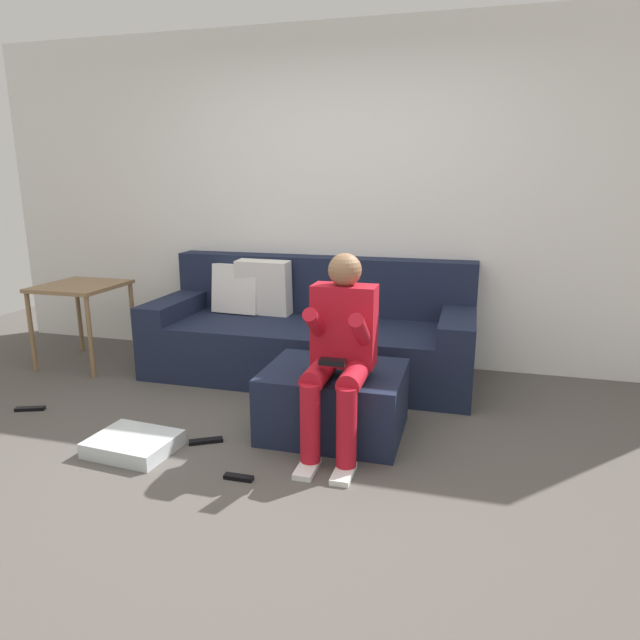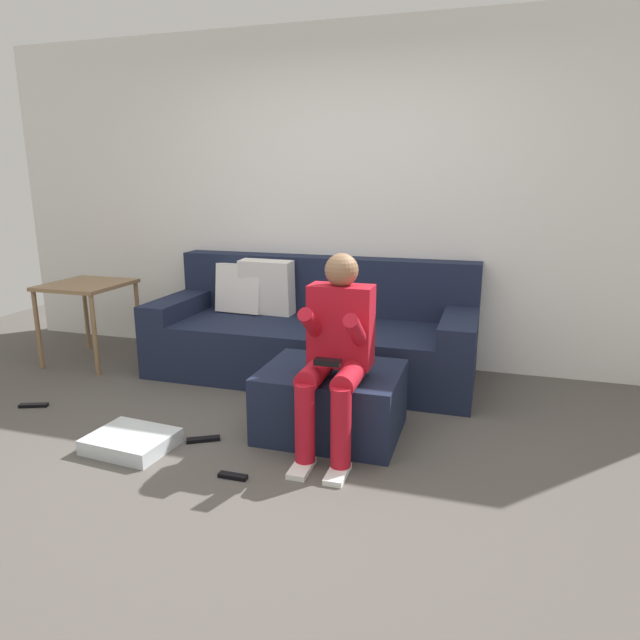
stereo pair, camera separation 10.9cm
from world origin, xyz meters
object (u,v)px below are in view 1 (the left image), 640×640
at_px(ottoman, 334,401).
at_px(remote_under_side_table, 30,409).
at_px(couch_sectional, 309,333).
at_px(person_seated, 340,347).
at_px(remote_near_ottoman, 239,477).
at_px(storage_bin, 133,444).
at_px(side_table, 81,295).
at_px(remote_by_storage_bin, 206,441).

distance_m(ottoman, remote_under_side_table, 2.05).
distance_m(couch_sectional, remote_under_side_table, 2.03).
distance_m(person_seated, remote_near_ottoman, 0.87).
xyz_separation_m(storage_bin, side_table, (-1.28, 1.28, 0.53)).
bearing_deg(couch_sectional, remote_by_storage_bin, -99.59).
bearing_deg(remote_near_ottoman, couch_sectional, 94.26).
xyz_separation_m(storage_bin, remote_by_storage_bin, (0.35, 0.20, -0.03)).
bearing_deg(person_seated, side_table, 158.64).
bearing_deg(remote_near_ottoman, side_table, 144.60).
relative_size(person_seated, side_table, 1.65).
relative_size(person_seated, remote_by_storage_bin, 5.69).
height_order(ottoman, remote_by_storage_bin, ottoman).
xyz_separation_m(ottoman, remote_near_ottoman, (-0.34, -0.67, -0.19)).
xyz_separation_m(remote_by_storage_bin, remote_under_side_table, (-1.35, 0.12, 0.00)).
height_order(ottoman, remote_under_side_table, ottoman).
bearing_deg(storage_bin, remote_by_storage_bin, 30.20).
xyz_separation_m(person_seated, remote_by_storage_bin, (-0.76, -0.15, -0.59)).
height_order(person_seated, remote_by_storage_bin, person_seated).
relative_size(couch_sectional, remote_near_ottoman, 16.03).
xyz_separation_m(couch_sectional, remote_under_side_table, (-1.58, -1.24, -0.31)).
distance_m(remote_by_storage_bin, remote_under_side_table, 1.35).
bearing_deg(couch_sectional, side_table, -171.42).
bearing_deg(remote_under_side_table, person_seated, -20.00).
bearing_deg(person_seated, couch_sectional, 113.68).
relative_size(side_table, remote_under_side_table, 3.59).
height_order(ottoman, side_table, side_table).
distance_m(storage_bin, remote_under_side_table, 1.05).
xyz_separation_m(person_seated, remote_near_ottoman, (-0.41, -0.48, -0.59)).
distance_m(ottoman, storage_bin, 1.17).
relative_size(couch_sectional, person_seated, 2.24).
distance_m(storage_bin, remote_near_ottoman, 0.71).
bearing_deg(person_seated, storage_bin, -162.42).
xyz_separation_m(ottoman, person_seated, (0.08, -0.19, 0.40)).
bearing_deg(side_table, couch_sectional, 8.58).
xyz_separation_m(couch_sectional, person_seated, (0.53, -1.21, 0.28)).
bearing_deg(remote_by_storage_bin, remote_under_side_table, 145.00).
distance_m(person_seated, remote_under_side_table, 2.19).
relative_size(couch_sectional, remote_by_storage_bin, 12.76).
xyz_separation_m(couch_sectional, ottoman, (0.45, -1.02, -0.12)).
relative_size(ottoman, remote_under_side_table, 4.39).
bearing_deg(side_table, remote_by_storage_bin, -33.68).
bearing_deg(storage_bin, person_seated, 17.58).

